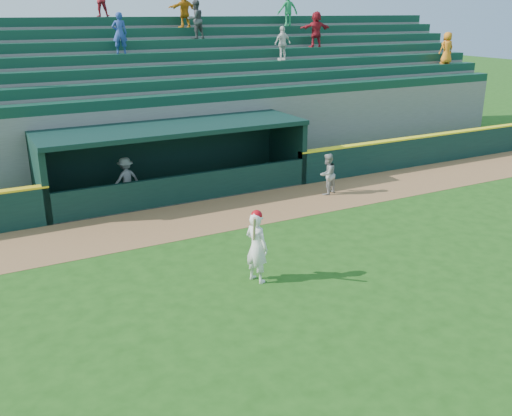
% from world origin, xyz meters
% --- Properties ---
extents(ground, '(120.00, 120.00, 0.00)m').
position_xyz_m(ground, '(0.00, 0.00, 0.00)').
color(ground, '#1D4912').
rests_on(ground, ground).
extents(warning_track, '(40.00, 3.00, 0.01)m').
position_xyz_m(warning_track, '(0.00, 4.90, 0.01)').
color(warning_track, brown).
rests_on(warning_track, ground).
extents(field_wall_right, '(15.50, 0.30, 1.20)m').
position_xyz_m(field_wall_right, '(12.25, 6.55, 0.60)').
color(field_wall_right, black).
rests_on(field_wall_right, ground).
extents(wall_stripe_right, '(15.50, 0.32, 0.06)m').
position_xyz_m(wall_stripe_right, '(12.25, 6.55, 1.23)').
color(wall_stripe_right, yellow).
rests_on(wall_stripe_right, field_wall_right).
extents(dugout_player_front, '(0.87, 0.78, 1.48)m').
position_xyz_m(dugout_player_front, '(4.70, 5.05, 0.74)').
color(dugout_player_front, '#979792').
rests_on(dugout_player_front, ground).
extents(dugout_player_inside, '(1.08, 0.78, 1.50)m').
position_xyz_m(dugout_player_inside, '(-1.79, 7.81, 0.75)').
color(dugout_player_inside, '#A4A49F').
rests_on(dugout_player_inside, ground).
extents(dugout, '(9.40, 2.80, 2.46)m').
position_xyz_m(dugout, '(0.00, 8.00, 1.36)').
color(dugout, '#62625E').
rests_on(dugout, ground).
extents(stands, '(34.50, 6.25, 7.42)m').
position_xyz_m(stands, '(0.02, 12.57, 2.40)').
color(stands, slate).
rests_on(stands, ground).
extents(batter_at_plate, '(0.62, 0.83, 1.84)m').
position_xyz_m(batter_at_plate, '(-0.77, 0.12, 0.92)').
color(batter_at_plate, white).
rests_on(batter_at_plate, ground).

